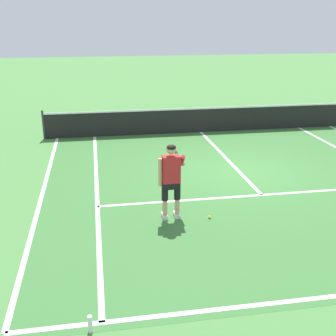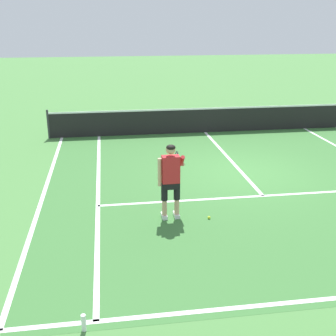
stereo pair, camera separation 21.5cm
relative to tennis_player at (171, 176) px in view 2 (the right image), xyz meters
The scene contains 10 objects.
ground_plane 3.77m from the tennis_player, 46.79° to the left, with size 80.00×80.00×0.00m, color #477F3D.
court_inner_surface 3.33m from the tennis_player, 38.59° to the left, with size 10.98×10.96×0.00m, color #387033.
line_service 2.81m from the tennis_player, 19.20° to the left, with size 8.23×0.10×0.01m, color white.
line_centre_service 4.87m from the tennis_player, 58.53° to the left, with size 0.10×6.40×0.01m, color white.
line_singles_left 2.75m from the tennis_player, 129.32° to the left, with size 0.10×10.56×0.01m, color white.
line_doubles_left 3.73m from the tennis_player, 146.51° to the left, with size 0.10×10.56×0.01m, color white.
tennis_net 7.70m from the tennis_player, 71.09° to the left, with size 11.96×0.08×1.07m.
tennis_player is the anchor object (origin of this frame).
tennis_ball_near_feet 1.29m from the tennis_player, 13.45° to the right, with size 0.07×0.07×0.07m, color #CCE02D.
water_bottle 3.99m from the tennis_player, 117.37° to the right, with size 0.07×0.07×0.27m, color white.
Camera 2 is at (-3.82, -11.25, 4.25)m, focal length 45.73 mm.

